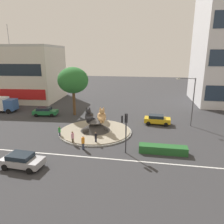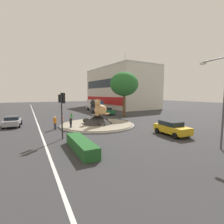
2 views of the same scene
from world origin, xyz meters
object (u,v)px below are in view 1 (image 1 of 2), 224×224
Objects in this scene: cat_statue_calico at (102,116)px; traffic_light_mast at (125,124)px; shophouse_block at (8,73)px; pedestrian_black_shirt at (96,138)px; sedan_on_far_lane at (157,119)px; cat_statue_black at (89,116)px; hatchback_near_shophouse at (22,160)px; broadleaf_tree_behind_island at (73,80)px; pedestrian_pink_shirt at (73,137)px; parked_car_right at (45,111)px; pedestrian_orange_shirt at (83,142)px; streetlight_arm at (191,98)px; pedestrian_green_shirt at (60,131)px; delivery_box_truck at (0,104)px.

cat_statue_calico is 0.55× the size of traffic_light_mast.
pedestrian_black_shirt is (28.12, -23.44, -5.64)m from shophouse_block.
sedan_on_far_lane is (3.94, 10.99, -2.60)m from traffic_light_mast.
cat_statue_black reaches higher than hatchback_near_shophouse.
broadleaf_tree_behind_island reaches higher than pedestrian_pink_shirt.
shophouse_block reaches higher than pedestrian_pink_shirt.
cat_statue_black is at bearing -40.89° from parked_car_right.
shophouse_block is 15.00× the size of pedestrian_orange_shirt.
traffic_light_mast is at bearing 155.71° from pedestrian_orange_shirt.
broadleaf_tree_behind_island is at bearing 120.81° from pedestrian_black_shirt.
pedestrian_orange_shirt is (-13.85, -11.18, -3.54)m from streetlight_arm.
pedestrian_green_shirt is (-3.43, -2.75, -1.61)m from cat_statue_black.
cat_statue_black is 0.54× the size of sedan_on_far_lane.
pedestrian_pink_shirt reaches higher than hatchback_near_shophouse.
cat_statue_black is at bearing -25.04° from delivery_box_truck.
streetlight_arm is at bearing 82.51° from pedestrian_pink_shirt.
streetlight_arm is 20.21m from pedestrian_green_shirt.
cat_statue_calico is 14.02m from parked_car_right.
streetlight_arm is (12.88, 5.32, 1.98)m from cat_statue_calico.
broadleaf_tree_behind_island is 5.63× the size of pedestrian_green_shirt.
shophouse_block reaches higher than traffic_light_mast.
pedestrian_black_shirt is 0.38× the size of hatchback_near_shophouse.
parked_car_right is (-6.53, 17.50, 0.04)m from hatchback_near_shophouse.
sedan_on_far_lane is at bearing 50.19° from pedestrian_black_shirt.
cat_statue_black is 4.68m from pedestrian_green_shirt.
cat_statue_calico is 0.42× the size of delivery_box_truck.
parked_car_right is (15.75, -12.70, -5.69)m from shophouse_block.
sedan_on_far_lane is at bearing -1.27° from pedestrian_green_shirt.
streetlight_arm is at bearing 36.69° from pedestrian_black_shirt.
hatchback_near_shophouse is (-9.70, -5.06, -2.65)m from traffic_light_mast.
shophouse_block is 39.03m from sedan_on_far_lane.
delivery_box_truck is (-35.02, 2.37, -2.86)m from streetlight_arm.
sedan_on_far_lane is 20.22m from parked_car_right.
pedestrian_green_shirt is (1.76, -10.79, -5.61)m from broadleaf_tree_behind_island.
delivery_box_truck is at bearing 135.08° from hatchback_near_shophouse.
pedestrian_black_shirt is at bearing 23.55° from cat_statue_black.
cat_statue_black is 1.30× the size of pedestrian_orange_shirt.
pedestrian_black_shirt is (2.84, 0.55, -0.05)m from pedestrian_pink_shirt.
shophouse_block is 13.92m from delivery_box_truck.
delivery_box_truck is (-19.43, 12.35, 0.68)m from pedestrian_pink_shirt.
pedestrian_pink_shirt is at bearing 72.47° from traffic_light_mast.
delivery_box_truck reaches higher than hatchback_near_shophouse.
delivery_box_truck reaches higher than pedestrian_orange_shirt.
parked_car_right is at bearing -124.94° from cat_statue_black.
sedan_on_far_lane is at bearing -153.87° from pedestrian_orange_shirt.
shophouse_block is 6.22× the size of sedan_on_far_lane.
cat_statue_calico is at bearing 86.39° from cat_statue_black.
delivery_box_truck is (-16.83, 10.41, 0.76)m from pedestrian_green_shirt.
pedestrian_orange_shirt is at bearing 6.41° from cat_statue_black.
pedestrian_orange_shirt is 0.28× the size of delivery_box_truck.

